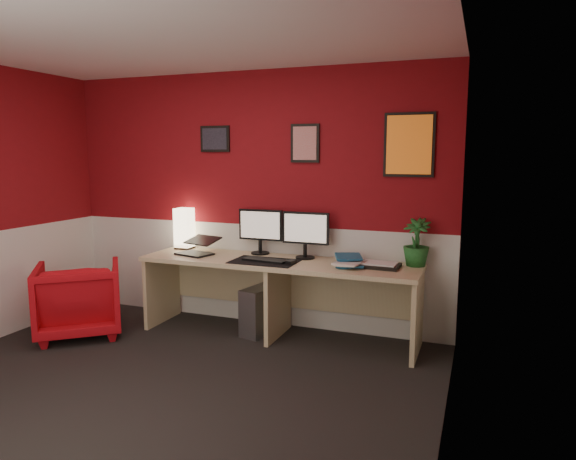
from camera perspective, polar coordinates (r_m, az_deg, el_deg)
The scene contains 24 objects.
ground at distance 4.02m, azimuth -14.86°, elevation -16.95°, with size 4.00×3.50×0.01m, color black.
ceiling at distance 3.73m, azimuth -16.40°, elevation 20.41°, with size 4.00×3.50×0.01m, color white.
wall_back at distance 5.18m, azimuth -4.10°, elevation 3.36°, with size 4.00×0.01×2.50m, color maroon.
wall_right at distance 2.97m, azimuth 17.32°, elevation -0.76°, with size 0.01×3.50×2.50m, color maroon.
wainscot_back at distance 5.29m, azimuth -4.03°, elevation -4.76°, with size 4.00×0.01×1.00m, color silver.
wainscot_right at distance 3.18m, azimuth 16.62°, elevation -14.24°, with size 0.01×3.50×1.00m, color silver.
desk at distance 4.86m, azimuth -1.10°, elevation -7.58°, with size 2.60×0.65×0.73m, color tan.
shoji_lamp at distance 5.43m, azimuth -11.35°, elevation 0.05°, with size 0.16×0.16×0.40m, color #FFE5B2.
laptop at distance 5.10m, azimuth -10.29°, elevation -1.49°, with size 0.33×0.23×0.22m, color black.
monitor_left at distance 5.04m, azimuth -3.10°, elevation 0.60°, with size 0.45×0.06×0.58m, color black.
monitor_right at distance 4.82m, azimuth 1.91°, elevation 0.25°, with size 0.45×0.06×0.58m, color black.
desk_mat at distance 4.72m, azimuth -2.61°, elevation -3.47°, with size 0.60×0.38×0.01m, color black.
keyboard at distance 4.72m, azimuth -2.51°, elevation -3.32°, with size 0.42×0.14×0.02m, color black.
mouse at distance 4.60m, azimuth 0.33°, elevation -3.54°, with size 0.06×0.10×0.03m, color black.
book_bottom at distance 4.59m, azimuth 5.38°, elevation -3.69°, with size 0.24×0.32×0.03m, color #1A557A.
book_middle at distance 4.56m, azimuth 5.55°, elevation -3.46°, with size 0.22×0.30×0.02m, color silver.
book_top at distance 4.62m, azimuth 5.27°, elevation -2.99°, with size 0.23×0.30×0.03m, color #1A557A.
zen_tray at distance 4.55m, azimuth 9.99°, elevation -3.88°, with size 0.35×0.25×0.03m, color black.
potted_plant at distance 4.64m, azimuth 13.97°, elevation -1.31°, with size 0.23×0.23×0.42m, color #19591E.
pc_tower at distance 5.01m, azimuth -2.96°, elevation -8.78°, with size 0.20×0.45×0.45m, color #99999E.
armchair at distance 5.31m, azimuth -22.04°, elevation -7.05°, with size 0.74×0.76×0.69m, color #B80911.
art_left at distance 5.32m, azimuth -8.04°, elevation 9.91°, with size 0.32×0.02×0.26m, color black.
art_center at distance 4.93m, azimuth 1.89°, elevation 9.52°, with size 0.28×0.02×0.36m, color red.
art_right at distance 4.71m, azimuth 13.20°, elevation 9.12°, with size 0.44×0.02×0.56m, color orange.
Camera 1 is at (2.16, -2.93, 1.70)m, focal length 32.29 mm.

